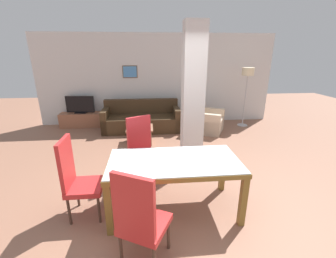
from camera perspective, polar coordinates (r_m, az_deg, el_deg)
The scene contains 14 objects.
ground_plane at distance 3.47m, azimuth 1.43°, elevation -19.42°, with size 18.00×18.00×0.00m, color #91624C.
back_wall at distance 7.09m, azimuth -2.76°, elevation 12.39°, with size 7.20×0.09×2.70m.
divider_pillar at distance 4.43m, azimuth 6.34°, elevation 8.36°, with size 0.41×0.36×2.70m.
dining_table at distance 3.12m, azimuth 1.52°, elevation -10.43°, with size 1.78×0.91×0.78m.
dining_chair_far_left at distance 3.90m, azimuth -6.53°, elevation -4.89°, with size 0.62×0.62×1.13m.
dining_chair_head_left at distance 3.26m, azimuth -22.09°, elevation -11.26°, with size 0.46×0.46×1.13m.
dining_chair_near_left at distance 2.42m, azimuth -7.10°, elevation -21.57°, with size 0.62×0.62×1.13m.
sofa at distance 6.58m, azimuth -6.72°, elevation 2.30°, with size 2.17×0.90×0.84m.
armchair at distance 6.50m, azimuth 9.54°, elevation 1.85°, with size 1.14×1.14×0.77m.
coffee_table at distance 5.63m, azimuth -7.11°, elevation -1.46°, with size 0.64×0.57×0.40m.
bottle at distance 5.55m, azimuth -7.60°, elevation 1.44°, with size 0.07×0.07×0.26m.
tv_stand at distance 7.30m, azimuth -20.99°, elevation 2.22°, with size 1.24×0.40×0.42m.
tv_screen at distance 7.20m, azimuth -21.42°, elevation 5.73°, with size 0.83×0.24×0.51m.
floor_lamp at distance 7.06m, azimuth 19.54°, elevation 12.31°, with size 0.34×0.34×1.74m.
Camera 1 is at (-0.34, -2.70, 2.15)m, focal length 24.00 mm.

